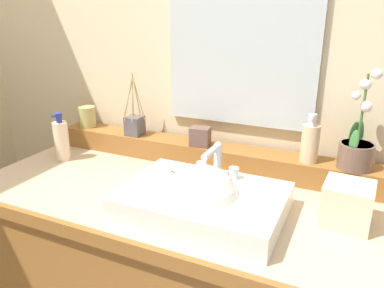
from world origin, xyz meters
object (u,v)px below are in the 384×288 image
object	(u,v)px
reed_diffuser	(135,125)
lotion_bottle	(61,140)
sink_basin	(202,202)
soap_dispenser	(310,142)
soap_bar	(177,168)
tumbler_cup	(87,117)
trinket_box	(200,137)
tissue_box	(347,204)
potted_plant	(357,147)

from	to	relation	value
reed_diffuser	lotion_bottle	xyz separation A→B (m)	(-0.23, -0.18, -0.04)
sink_basin	soap_dispenser	xyz separation A→B (m)	(0.25, 0.34, 0.11)
reed_diffuser	lotion_bottle	distance (m)	0.30
soap_bar	lotion_bottle	xyz separation A→B (m)	(-0.55, 0.06, -0.00)
tumbler_cup	sink_basin	bearing A→B (deg)	-26.63
soap_bar	trinket_box	xyz separation A→B (m)	(-0.02, 0.23, 0.03)
tumbler_cup	soap_bar	bearing A→B (deg)	-23.82
tissue_box	sink_basin	bearing A→B (deg)	-162.07
soap_bar	reed_diffuser	world-z (taller)	reed_diffuser
soap_bar	potted_plant	size ratio (longest dim) A/B	0.22
soap_bar	reed_diffuser	size ratio (longest dim) A/B	0.27
sink_basin	potted_plant	bearing A→B (deg)	41.54
soap_dispenser	tissue_box	world-z (taller)	soap_dispenser
soap_dispenser	tumbler_cup	world-z (taller)	soap_dispenser
trinket_box	tissue_box	size ratio (longest dim) A/B	0.56
sink_basin	soap_bar	bearing A→B (deg)	142.56
lotion_bottle	tissue_box	world-z (taller)	lotion_bottle
soap_dispenser	lotion_bottle	xyz separation A→B (m)	(-0.93, -0.18, -0.07)
soap_dispenser	potted_plant	bearing A→B (deg)	2.36
tumbler_cup	reed_diffuser	distance (m)	0.25
soap_dispenser	lotion_bottle	size ratio (longest dim) A/B	0.85
potted_plant	soap_dispenser	size ratio (longest dim) A/B	1.95
sink_basin	reed_diffuser	size ratio (longest dim) A/B	1.84
soap_dispenser	trinket_box	size ratio (longest dim) A/B	2.28
soap_dispenser	reed_diffuser	world-z (taller)	reed_diffuser
trinket_box	tissue_box	distance (m)	0.58
potted_plant	trinket_box	distance (m)	0.55
soap_dispenser	trinket_box	xyz separation A→B (m)	(-0.40, -0.01, -0.03)
sink_basin	tumbler_cup	world-z (taller)	sink_basin
sink_basin	tissue_box	bearing A→B (deg)	17.93
soap_bar	soap_dispenser	distance (m)	0.45
soap_bar	lotion_bottle	size ratio (longest dim) A/B	0.36
potted_plant	lotion_bottle	bearing A→B (deg)	-170.21
sink_basin	soap_dispenser	world-z (taller)	soap_dispenser
potted_plant	reed_diffuser	world-z (taller)	potted_plant
sink_basin	lotion_bottle	world-z (taller)	lotion_bottle
soap_dispenser	sink_basin	bearing A→B (deg)	-125.96
potted_plant	sink_basin	bearing A→B (deg)	-138.46
soap_bar	tumbler_cup	xyz separation A→B (m)	(-0.57, 0.25, 0.04)
potted_plant	soap_dispenser	xyz separation A→B (m)	(-0.14, -0.01, -0.00)
lotion_bottle	tissue_box	xyz separation A→B (m)	(1.07, -0.04, -0.02)
sink_basin	tumbler_cup	bearing A→B (deg)	153.37
sink_basin	lotion_bottle	size ratio (longest dim) A/B	2.42
potted_plant	reed_diffuser	size ratio (longest dim) A/B	1.27
soap_dispenser	reed_diffuser	xyz separation A→B (m)	(-0.70, 0.00, -0.03)
sink_basin	reed_diffuser	bearing A→B (deg)	142.69
soap_dispenser	tumbler_cup	size ratio (longest dim) A/B	1.84
lotion_bottle	reed_diffuser	bearing A→B (deg)	38.03
potted_plant	soap_bar	bearing A→B (deg)	-154.57
soap_bar	lotion_bottle	distance (m)	0.55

